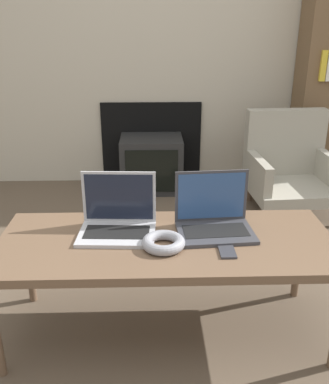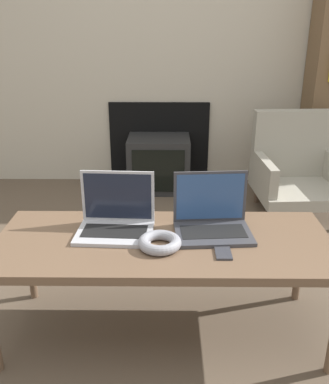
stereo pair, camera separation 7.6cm
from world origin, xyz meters
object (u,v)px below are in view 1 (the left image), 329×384
Objects in this scene: headphones at (163,243)px; tv at (152,164)px; phone at (226,250)px; armchair at (289,166)px; laptop_left at (118,219)px; laptop_right at (214,218)px.

headphones is 0.35× the size of tv.
phone is 1.60m from armchair.
armchair is (0.95, 1.40, -0.15)m from headphones.
laptop_left is at bearing 141.93° from headphones.
tv is at bearing 153.78° from armchair.
headphones reaches higher than tv.
laptop_right is at bearing -123.63° from armchair.
armchair is (1.14, 1.25, -0.19)m from laptop_left.
headphones is at bearing -88.59° from tv.
laptop_left is 0.24m from headphones.
phone is 0.19× the size of armchair.
tv is at bearing 91.41° from headphones.
laptop_left is 1.90× the size of headphones.
laptop_left is 1.70m from tv.
armchair is at bearing 63.98° from phone.
tv is at bearing 88.09° from laptop_left.
headphones is at bearing 172.26° from phone.
tv is at bearing 98.99° from phone.
headphones is 1.31× the size of phone.
laptop_left reaches higher than tv.
laptop_right is at bearing -80.96° from tv.
armchair is (0.99, -0.42, 0.11)m from tv.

